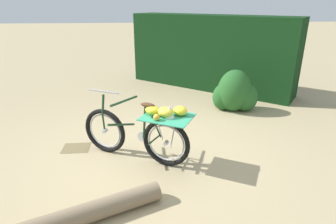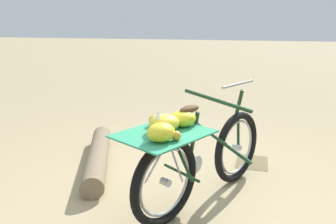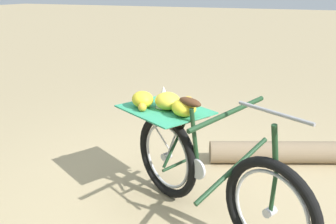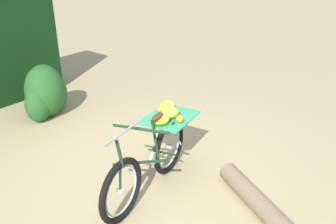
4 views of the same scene
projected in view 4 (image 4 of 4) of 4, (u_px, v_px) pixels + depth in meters
name	position (u px, v px, depth m)	size (l,w,h in m)	color
ground_plane	(150.00, 181.00, 4.62)	(60.00, 60.00, 0.00)	tan
bicycle	(153.00, 152.00, 4.32)	(1.71, 1.10, 1.03)	black
fallen_log	(264.00, 208.00, 3.97)	(0.23, 0.23, 1.56)	#7F6B51
shrub_cluster	(46.00, 94.00, 6.22)	(0.96, 0.66, 0.92)	#235623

